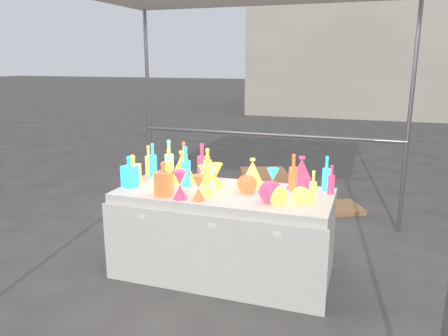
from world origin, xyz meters
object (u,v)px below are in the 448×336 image
(cardboard_box_closed, at_px, (263,186))
(decanter_0, at_px, (133,170))
(lampshade_0, at_px, (182,166))
(display_table, at_px, (224,233))
(hourglass_0, at_px, (198,188))
(globe_0, at_px, (276,195))
(bottle_0, at_px, (169,165))

(cardboard_box_closed, distance_m, decanter_0, 2.35)
(lampshade_0, bearing_deg, display_table, -39.06)
(display_table, bearing_deg, cardboard_box_closed, 94.28)
(decanter_0, bearing_deg, hourglass_0, -30.09)
(hourglass_0, relative_size, globe_0, 1.24)
(display_table, xyz_separation_m, lampshade_0, (-0.46, 0.18, 0.52))
(display_table, distance_m, hourglass_0, 0.57)
(bottle_0, relative_size, decanter_0, 1.05)
(display_table, height_order, cardboard_box_closed, display_table)
(decanter_0, xyz_separation_m, lampshade_0, (0.35, 0.26, 0.00))
(lampshade_0, bearing_deg, bottle_0, 161.27)
(display_table, xyz_separation_m, hourglass_0, (-0.11, -0.29, 0.48))
(cardboard_box_closed, xyz_separation_m, lampshade_0, (-0.30, -1.90, 0.68))
(bottle_0, bearing_deg, hourglass_0, -44.40)
(bottle_0, distance_m, decanter_0, 0.34)
(hourglass_0, relative_size, lampshade_0, 0.72)
(hourglass_0, distance_m, globe_0, 0.61)
(cardboard_box_closed, relative_size, globe_0, 3.56)
(cardboard_box_closed, xyz_separation_m, decanter_0, (-0.66, -2.16, 0.68))
(decanter_0, xyz_separation_m, hourglass_0, (0.70, -0.21, -0.04))
(display_table, distance_m, globe_0, 0.68)
(cardboard_box_closed, height_order, hourglass_0, hourglass_0)
(cardboard_box_closed, bearing_deg, decanter_0, -128.81)
(hourglass_0, height_order, lampshade_0, lampshade_0)
(display_table, relative_size, globe_0, 11.29)
(cardboard_box_closed, distance_m, bottle_0, 2.06)
(display_table, bearing_deg, hourglass_0, -110.86)
(hourglass_0, bearing_deg, cardboard_box_closed, 91.10)
(hourglass_0, bearing_deg, lampshade_0, 126.50)
(cardboard_box_closed, bearing_deg, hourglass_0, -110.77)
(cardboard_box_closed, xyz_separation_m, hourglass_0, (0.05, -2.37, 0.64))
(decanter_0, distance_m, globe_0, 1.30)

